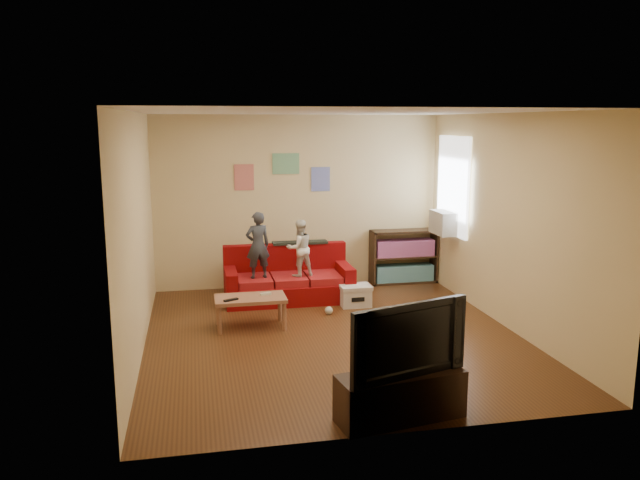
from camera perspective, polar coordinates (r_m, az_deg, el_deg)
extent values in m
cube|color=#512D15|center=(7.76, 1.19, -8.76)|extent=(4.50, 5.00, 0.01)
cube|color=white|center=(7.32, 1.27, 11.67)|extent=(4.50, 5.00, 0.01)
cube|color=beige|center=(9.85, -1.97, 3.53)|extent=(4.50, 0.01, 2.70)
cube|color=beige|center=(5.06, 7.47, -3.50)|extent=(4.50, 0.01, 2.70)
cube|color=beige|center=(7.27, -16.38, 0.51)|extent=(0.01, 5.00, 2.70)
cube|color=beige|center=(8.21, 16.78, 1.62)|extent=(0.01, 5.00, 2.70)
cube|color=maroon|center=(9.21, -2.89, -4.69)|extent=(1.85, 0.83, 0.28)
cube|color=maroon|center=(9.43, -3.22, -1.86)|extent=(1.85, 0.17, 0.51)
cube|color=maroon|center=(9.06, -8.18, -3.38)|extent=(0.17, 0.83, 0.23)
cube|color=maroon|center=(9.30, 2.22, -2.91)|extent=(0.17, 0.83, 0.23)
cube|color=maroon|center=(9.04, -6.02, -3.76)|extent=(0.48, 0.63, 0.11)
cube|color=maroon|center=(9.10, -2.85, -3.62)|extent=(0.48, 0.63, 0.11)
cube|color=maroon|center=(9.18, 0.28, -3.47)|extent=(0.48, 0.63, 0.11)
cube|color=black|center=(9.41, -1.85, -0.24)|extent=(0.83, 0.20, 0.04)
imported|color=#2F333B|center=(8.89, -5.71, -0.47)|extent=(0.38, 0.29, 0.96)
imported|color=silver|center=(8.98, -1.89, -0.74)|extent=(0.47, 0.41, 0.82)
cube|color=#996448|center=(7.99, -6.39, -5.35)|extent=(0.90, 0.49, 0.04)
cylinder|color=#996448|center=(7.84, -9.18, -7.29)|extent=(0.05, 0.05, 0.36)
cylinder|color=#996448|center=(7.90, -3.29, -7.01)|extent=(0.05, 0.05, 0.36)
cylinder|color=#996448|center=(8.22, -9.30, -6.43)|extent=(0.05, 0.05, 0.36)
cylinder|color=#996448|center=(8.28, -3.69, -6.18)|extent=(0.05, 0.05, 0.36)
cube|color=black|center=(7.85, -8.14, -5.44)|extent=(0.19, 0.12, 0.02)
cube|color=beige|center=(8.05, -5.00, -4.93)|extent=(0.15, 0.07, 0.03)
cube|color=#312214|center=(10.07, 4.81, -1.63)|extent=(0.03, 0.33, 0.87)
cube|color=#312214|center=(10.41, 10.40, -1.36)|extent=(0.03, 0.33, 0.87)
cube|color=#312214|center=(10.32, 7.60, -3.77)|extent=(1.09, 0.33, 0.03)
cube|color=#312214|center=(10.15, 7.71, 0.81)|extent=(1.09, 0.33, 0.03)
cube|color=#312214|center=(10.23, 7.65, -1.50)|extent=(1.02, 0.33, 0.03)
cube|color=teal|center=(10.29, 7.62, -2.98)|extent=(0.96, 0.27, 0.26)
cube|color=#8C3F7B|center=(10.20, 7.67, -0.71)|extent=(0.96, 0.27, 0.26)
cube|color=white|center=(9.63, 12.07, 4.87)|extent=(0.04, 1.08, 1.48)
cube|color=#B7B2A3|center=(9.66, 11.29, 1.56)|extent=(0.28, 0.55, 0.35)
cube|color=#D87266|center=(9.69, -6.96, 5.71)|extent=(0.30, 0.01, 0.40)
cube|color=#72B27F|center=(9.75, -3.15, 6.98)|extent=(0.42, 0.01, 0.32)
cube|color=#727FCC|center=(9.86, 0.05, 5.58)|extent=(0.30, 0.01, 0.38)
cube|color=silver|center=(8.94, 3.23, -5.25)|extent=(0.42, 0.31, 0.25)
cube|color=silver|center=(8.90, 3.24, -4.31)|extent=(0.44, 0.33, 0.05)
cube|color=black|center=(8.79, 3.50, -5.46)|extent=(0.19, 0.00, 0.06)
cube|color=black|center=(5.70, 7.36, -13.97)|extent=(1.19, 0.56, 0.43)
imported|color=black|center=(5.49, 7.50, -8.78)|extent=(1.15, 0.48, 0.67)
sphere|color=silver|center=(8.56, 0.82, -6.47)|extent=(0.12, 0.12, 0.11)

